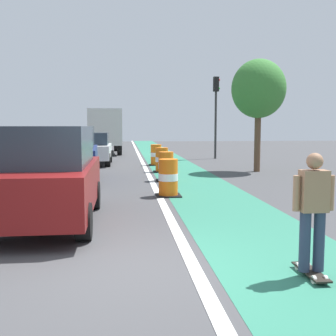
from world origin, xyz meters
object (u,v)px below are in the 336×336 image
traffic_barrel_far (156,155)px  traffic_light_corner (216,103)px  skateboarder_on_lane (313,211)px  parked_sedan_third (93,149)px  parked_suv_nearest (49,174)px  street_tree_sidewalk (259,89)px  traffic_barrel_mid (166,167)px  traffic_barrel_front (168,178)px  traffic_barrel_back (162,160)px  delivery_truck_down_block (104,129)px  parked_suv_second (72,153)px

traffic_barrel_far → traffic_light_corner: size_ratio=0.21×
skateboarder_on_lane → parked_sedan_third: (-4.21, 16.97, -0.08)m
traffic_barrel_far → parked_suv_nearest: bearing=-104.1°
skateboarder_on_lane → street_tree_sidewalk: (3.42, 12.79, 2.76)m
traffic_barrel_mid → traffic_barrel_far: bearing=89.1°
parked_suv_nearest → street_tree_sidewalk: bearing=50.9°
traffic_barrel_front → street_tree_sidewalk: bearing=52.7°
parked_suv_nearest → traffic_barrel_back: size_ratio=4.23×
delivery_truck_down_block → traffic_barrel_back: bearing=-76.3°
traffic_light_corner → parked_sedan_third: bearing=-155.5°
skateboarder_on_lane → traffic_barrel_far: (-0.89, 16.26, -0.38)m
parked_sedan_third → street_tree_sidewalk: bearing=-28.7°
skateboarder_on_lane → street_tree_sidewalk: bearing=75.0°
skateboarder_on_lane → parked_suv_second: parked_suv_second is taller
delivery_truck_down_block → parked_sedan_third: bearing=-90.8°
traffic_barrel_back → street_tree_sidewalk: (4.30, -0.25, 3.14)m
traffic_barrel_back → traffic_barrel_far: 3.21m
traffic_barrel_mid → traffic_light_corner: bearing=67.9°
traffic_barrel_front → traffic_barrel_back: size_ratio=1.00×
parked_sedan_third → delivery_truck_down_block: delivery_truck_down_block is taller
traffic_barrel_front → traffic_barrel_back: same height
skateboarder_on_lane → delivery_truck_down_block: 26.57m
delivery_truck_down_block → traffic_light_corner: size_ratio=1.52×
traffic_barrel_far → traffic_light_corner: 6.48m
traffic_barrel_mid → traffic_barrel_far: (0.09, 6.21, 0.00)m
traffic_barrel_front → street_tree_sidewalk: (4.68, 6.14, 3.14)m
traffic_barrel_front → traffic_barrel_mid: bearing=85.4°
skateboarder_on_lane → parked_suv_nearest: bearing=138.9°
traffic_barrel_front → traffic_barrel_far: 9.61m
parked_suv_nearest → traffic_barrel_mid: parked_suv_nearest is taller
parked_suv_nearest → parked_sedan_third: bearing=90.5°
traffic_barrel_front → street_tree_sidewalk: 8.33m
parked_suv_nearest → traffic_barrel_back: parked_suv_nearest is taller
traffic_barrel_mid → traffic_barrel_back: size_ratio=1.00×
traffic_barrel_mid → street_tree_sidewalk: 6.06m
traffic_light_corner → traffic_barrel_mid: bearing=-112.1°
traffic_barrel_far → delivery_truck_down_block: bearing=107.7°
skateboarder_on_lane → parked_sedan_third: 17.48m
traffic_barrel_front → delivery_truck_down_block: delivery_truck_down_block is taller
parked_suv_nearest → parked_sedan_third: (-0.12, 13.41, -0.20)m
traffic_barrel_back → parked_suv_nearest: bearing=-108.7°
skateboarder_on_lane → traffic_light_corner: traffic_light_corner is taller
parked_sedan_third → traffic_barrel_front: parked_sedan_third is taller
parked_sedan_third → skateboarder_on_lane: bearing=-76.1°
traffic_barrel_front → parked_suv_second: bearing=129.2°
parked_suv_nearest → parked_suv_second: (-0.42, 7.08, 0.00)m
parked_suv_second → traffic_barrel_far: 6.70m
parked_suv_second → traffic_light_corner: traffic_light_corner is taller
skateboarder_on_lane → traffic_barrel_front: (-1.26, 6.66, -0.38)m
skateboarder_on_lane → traffic_barrel_far: bearing=93.1°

